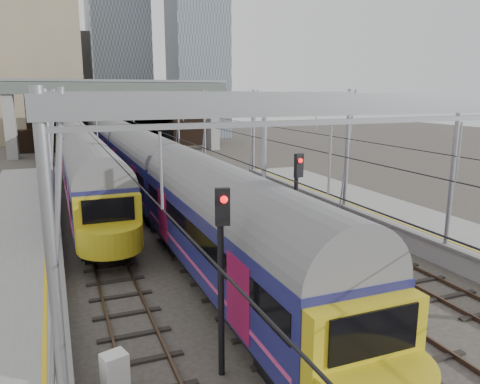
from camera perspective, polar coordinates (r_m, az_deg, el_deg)
name	(u,v)px	position (r m, az deg, el deg)	size (l,w,h in m)	color
ground	(284,295)	(18.99, 5.36, -12.41)	(160.00, 160.00, 0.00)	#38332D
platform_left	(1,298)	(19.38, -27.09, -11.46)	(4.32, 55.00, 1.12)	gray
tracks	(184,208)	(32.31, -6.85, -1.96)	(14.40, 80.00, 0.22)	#4C3828
overhead_line	(160,108)	(37.67, -9.72, 10.05)	(16.80, 80.00, 8.00)	gray
retaining_wall	(123,117)	(67.98, -14.04, 8.88)	(28.00, 2.75, 9.00)	black
overbridge	(118,96)	(61.82, -14.70, 11.27)	(28.00, 3.00, 9.25)	gray
city_skyline	(112,36)	(86.93, -15.39, 17.90)	(37.50, 27.50, 60.00)	tan
train_main	(126,151)	(43.04, -13.72, 4.86)	(3.03, 69.92, 5.13)	black
train_second	(72,140)	(55.15, -19.78, 6.02)	(2.99, 69.13, 5.08)	black
signal_near_left	(221,263)	(12.70, -2.28, -8.59)	(0.42, 0.49, 5.45)	black
signal_near_centre	(296,202)	(19.70, 6.89, -1.18)	(0.41, 0.49, 5.40)	black
relay_cabinet	(115,376)	(13.51, -14.99, -20.81)	(0.63, 0.52, 1.25)	silver
equip_cover_a	(281,270)	(21.32, 5.06, -9.41)	(0.88, 0.62, 0.10)	#166DA8
equip_cover_b	(278,249)	(23.86, 4.61, -7.00)	(0.88, 0.62, 0.10)	#166DA8
equip_cover_c	(315,228)	(27.83, 9.14, -4.31)	(0.80, 0.56, 0.09)	#166DA8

